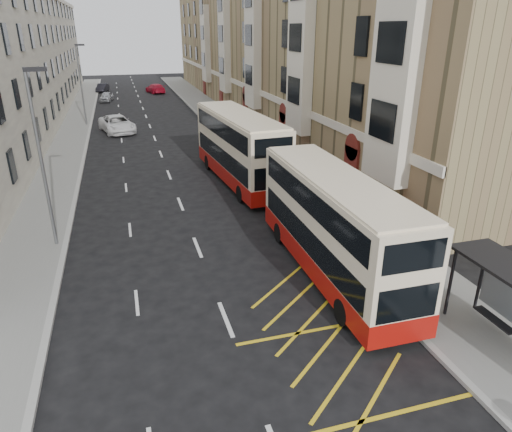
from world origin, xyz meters
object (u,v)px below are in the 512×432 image
object	(u,v)px
double_decker_front	(333,226)
pedestrian_far	(430,267)
street_lamp_near	(41,151)
car_red	(155,88)
car_silver	(106,97)
street_lamp_far	(81,81)
pedestrian_mid	(423,265)
double_decker_rear	(239,148)
car_dark	(102,88)
white_van	(117,124)

from	to	relation	value
double_decker_front	pedestrian_far	world-z (taller)	double_decker_front
street_lamp_near	car_red	size ratio (longest dim) A/B	1.61
pedestrian_far	car_silver	xyz separation A→B (m)	(-12.63, 55.68, -0.33)
street_lamp_far	pedestrian_mid	world-z (taller)	street_lamp_far
car_red	double_decker_front	bearing A→B (deg)	78.30
double_decker_rear	car_dark	world-z (taller)	double_decker_rear
street_lamp_far	car_red	world-z (taller)	street_lamp_far
double_decker_rear	pedestrian_far	world-z (taller)	double_decker_rear
car_silver	double_decker_front	bearing A→B (deg)	-69.71
street_lamp_near	white_van	distance (m)	26.23
street_lamp_near	car_dark	size ratio (longest dim) A/B	2.02
pedestrian_mid	car_red	bearing A→B (deg)	82.36
pedestrian_far	car_red	bearing A→B (deg)	-62.18
car_dark	street_lamp_far	bearing A→B (deg)	-80.79
double_decker_rear	pedestrian_mid	bearing A→B (deg)	-81.86
pedestrian_far	car_red	xyz separation A→B (m)	(-5.25, 62.84, -0.26)
pedestrian_far	car_red	distance (m)	63.06
car_silver	car_red	xyz separation A→B (m)	(7.39, 7.16, 0.07)
white_van	car_red	bearing A→B (deg)	65.46
car_red	pedestrian_far	bearing A→B (deg)	81.07
double_decker_rear	white_van	world-z (taller)	double_decker_rear
street_lamp_near	street_lamp_far	world-z (taller)	same
car_silver	street_lamp_near	bearing A→B (deg)	-82.03
double_decker_front	double_decker_rear	xyz separation A→B (m)	(-0.59, 13.02, 0.15)
double_decker_front	car_red	xyz separation A→B (m)	(-2.12, 60.57, -1.47)
pedestrian_mid	car_silver	bearing A→B (deg)	90.35
double_decker_front	white_van	bearing A→B (deg)	105.09
pedestrian_far	car_dark	distance (m)	68.06
double_decker_front	car_red	world-z (taller)	double_decker_front
white_van	car_silver	size ratio (longest dim) A/B	1.53
double_decker_front	car_red	size ratio (longest dim) A/B	2.17
double_decker_rear	white_van	bearing A→B (deg)	107.84
car_silver	pedestrian_far	bearing A→B (deg)	-67.02
car_red	street_lamp_near	bearing A→B (deg)	66.69
street_lamp_near	double_decker_rear	world-z (taller)	street_lamp_near
street_lamp_far	double_decker_rear	world-z (taller)	street_lamp_far
car_dark	car_red	xyz separation A→B (m)	(8.08, -3.90, 0.07)
street_lamp_far	pedestrian_far	size ratio (longest dim) A/B	4.79
double_decker_rear	car_silver	world-z (taller)	double_decker_rear
pedestrian_mid	street_lamp_near	bearing A→B (deg)	137.64
double_decker_front	white_van	size ratio (longest dim) A/B	1.84
pedestrian_far	car_silver	world-z (taller)	pedestrian_far
street_lamp_near	double_decker_front	bearing A→B (deg)	-27.84
double_decker_rear	car_dark	size ratio (longest dim) A/B	2.94
street_lamp_far	pedestrian_far	xyz separation A→B (m)	(14.48, -38.26, -3.65)
street_lamp_near	street_lamp_far	size ratio (longest dim) A/B	1.00
street_lamp_far	double_decker_front	world-z (taller)	street_lamp_far
double_decker_front	car_silver	distance (m)	54.27
street_lamp_near	double_decker_rear	size ratio (longest dim) A/B	0.69
pedestrian_mid	car_dark	size ratio (longest dim) A/B	0.48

